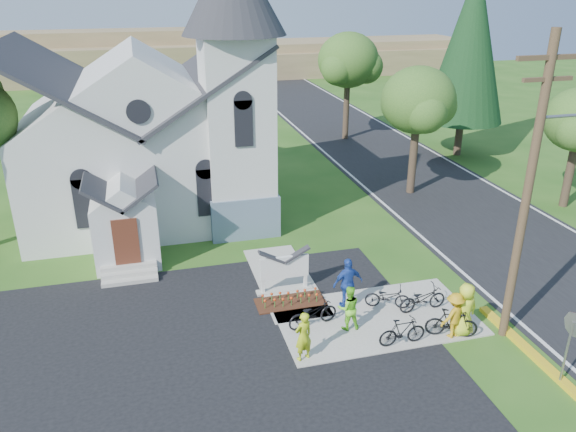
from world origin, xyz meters
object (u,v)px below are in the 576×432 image
object	(u,v)px
stop_sign	(572,334)
cyclist_3	(454,315)
church_sign	(284,268)
bike_0	(313,313)
cyclist_4	(465,309)
cyclist_1	(349,308)
bike_2	(388,297)
cyclist_0	(303,336)
bike_3	(452,323)
utility_pole	(530,185)
bike_4	(423,299)
cyclist_2	(348,283)
bike_1	(402,332)

from	to	relation	value
stop_sign	cyclist_3	bearing A→B (deg)	122.58
church_sign	bike_0	size ratio (longest dim) A/B	1.18
stop_sign	cyclist_4	size ratio (longest dim) A/B	1.30
stop_sign	cyclist_1	bearing A→B (deg)	139.91
church_sign	bike_2	bearing A→B (deg)	-32.97
bike_0	cyclist_3	distance (m)	4.74
cyclist_0	bike_3	world-z (taller)	cyclist_0
utility_pole	bike_4	world-z (taller)	utility_pole
cyclist_0	cyclist_4	xyz separation A→B (m)	(5.62, -0.07, 0.11)
utility_pole	bike_0	xyz separation A→B (m)	(-6.22, 2.10, -4.86)
bike_2	cyclist_4	bearing A→B (deg)	-118.97
cyclist_0	cyclist_1	distance (m)	2.33
utility_pole	bike_2	size ratio (longest dim) A/B	6.06
bike_2	cyclist_4	size ratio (longest dim) A/B	0.86
bike_3	cyclist_4	bearing A→B (deg)	-64.32
bike_4	cyclist_2	bearing A→B (deg)	66.90
bike_4	bike_1	bearing A→B (deg)	133.48
cyclist_0	bike_3	bearing A→B (deg)	159.90
utility_pole	cyclist_0	world-z (taller)	utility_pole
bike_1	bike_2	world-z (taller)	bike_1
bike_0	cyclist_1	size ratio (longest dim) A/B	1.15
cyclist_1	bike_2	world-z (taller)	cyclist_1
cyclist_0	bike_2	distance (m)	4.41
cyclist_2	bike_2	bearing A→B (deg)	157.92
stop_sign	bike_4	xyz separation A→B (m)	(-2.15, 4.72, -1.25)
church_sign	utility_pole	world-z (taller)	utility_pole
bike_3	bike_4	size ratio (longest dim) A/B	0.95
cyclist_3	bike_3	world-z (taller)	cyclist_3
church_sign	bike_2	size ratio (longest dim) A/B	1.33
cyclist_2	cyclist_4	distance (m)	4.12
cyclist_2	bike_2	distance (m)	1.58
bike_0	cyclist_1	world-z (taller)	cyclist_1
utility_pole	bike_0	world-z (taller)	utility_pole
bike_1	cyclist_2	bearing A→B (deg)	18.61
bike_0	cyclist_3	size ratio (longest dim) A/B	1.15
bike_3	bike_4	world-z (taller)	bike_3
cyclist_0	cyclist_2	xyz separation A→B (m)	(2.43, 2.54, 0.14)
bike_2	bike_3	world-z (taller)	bike_3
utility_pole	bike_4	distance (m)	5.67
bike_3	bike_1	bearing A→B (deg)	111.78
cyclist_0	bike_0	size ratio (longest dim) A/B	0.91
bike_0	bike_4	distance (m)	4.14
bike_2	church_sign	bearing A→B (deg)	79.17
church_sign	cyclist_0	xyz separation A→B (m)	(-0.50, -4.30, -0.13)
stop_sign	bike_4	bearing A→B (deg)	114.49
cyclist_1	bike_1	size ratio (longest dim) A/B	0.98
stop_sign	bike_3	size ratio (longest dim) A/B	1.42
stop_sign	cyclist_4	world-z (taller)	stop_sign
bike_2	bike_0	bearing A→B (deg)	120.28
cyclist_2	bike_2	xyz separation A→B (m)	(1.42, -0.41, -0.55)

